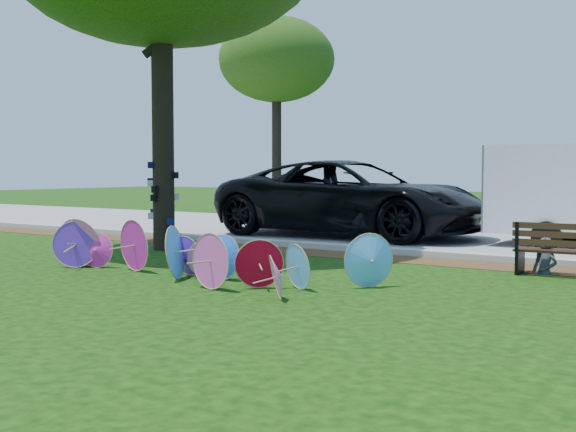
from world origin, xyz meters
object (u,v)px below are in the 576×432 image
(black_van, at_px, (351,198))
(person_left, at_px, (545,238))
(parasol_pile, at_px, (182,253))
(park_bench, at_px, (568,250))
(cargo_trailer, at_px, (558,189))

(black_van, bearing_deg, person_left, -126.93)
(parasol_pile, xyz_separation_m, black_van, (-1.20, 7.46, 0.56))
(person_left, bearing_deg, park_bench, 6.16)
(parasol_pile, distance_m, cargo_trailer, 8.54)
(park_bench, height_order, person_left, person_left)
(park_bench, bearing_deg, cargo_trailer, 102.22)
(parasol_pile, relative_size, park_bench, 3.71)
(parasol_pile, xyz_separation_m, person_left, (4.49, 3.42, 0.19))
(park_bench, bearing_deg, person_left, 168.72)
(black_van, bearing_deg, cargo_trailer, -88.94)
(parasol_pile, xyz_separation_m, park_bench, (4.84, 3.37, 0.04))
(black_van, bearing_deg, parasol_pile, -172.39)
(cargo_trailer, xyz_separation_m, park_bench, (1.18, -4.31, -0.82))
(black_van, height_order, person_left, black_van)
(cargo_trailer, height_order, park_bench, cargo_trailer)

